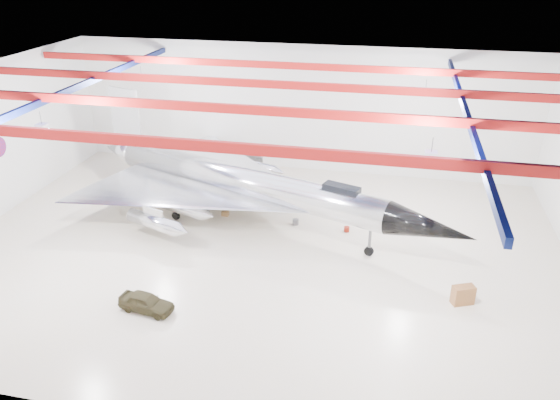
# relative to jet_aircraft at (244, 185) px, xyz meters

# --- Properties ---
(floor) EXTENTS (40.00, 40.00, 0.00)m
(floor) POSITION_rel_jet_aircraft_xyz_m (1.97, -4.10, -2.73)
(floor) COLOR beige
(floor) RESTS_ON ground
(wall_back) EXTENTS (40.00, 0.00, 40.00)m
(wall_back) POSITION_rel_jet_aircraft_xyz_m (1.97, 10.90, 2.77)
(wall_back) COLOR silver
(wall_back) RESTS_ON floor
(ceiling) EXTENTS (40.00, 40.00, 0.00)m
(ceiling) POSITION_rel_jet_aircraft_xyz_m (1.97, -4.10, 8.27)
(ceiling) COLOR #0A0F38
(ceiling) RESTS_ON wall_back
(ceiling_structure) EXTENTS (39.50, 29.50, 1.08)m
(ceiling_structure) POSITION_rel_jet_aircraft_xyz_m (1.97, -4.10, 7.59)
(ceiling_structure) COLOR #9D1311
(ceiling_structure) RESTS_ON ceiling
(jet_aircraft) EXTENTS (29.49, 22.22, 8.33)m
(jet_aircraft) POSITION_rel_jet_aircraft_xyz_m (0.00, 0.00, 0.00)
(jet_aircraft) COLOR silver
(jet_aircraft) RESTS_ON floor
(jeep) EXTENTS (3.29, 1.70, 1.07)m
(jeep) POSITION_rel_jet_aircraft_xyz_m (-2.30, -11.89, -2.20)
(jeep) COLOR #3B351D
(jeep) RESTS_ON floor
(desk) EXTENTS (1.37, 1.06, 1.12)m
(desk) POSITION_rel_jet_aircraft_xyz_m (14.83, -7.46, -2.17)
(desk) COLOR brown
(desk) RESTS_ON floor
(crate_ply) EXTENTS (0.59, 0.53, 0.34)m
(crate_ply) POSITION_rel_jet_aircraft_xyz_m (-5.76, 0.48, -2.56)
(crate_ply) COLOR olive
(crate_ply) RESTS_ON floor
(toolbox_red) EXTENTS (0.57, 0.50, 0.35)m
(toolbox_red) POSITION_rel_jet_aircraft_xyz_m (1.43, 4.99, -2.56)
(toolbox_red) COLOR maroon
(toolbox_red) RESTS_ON floor
(engine_drum) EXTENTS (0.58, 0.58, 0.40)m
(engine_drum) POSITION_rel_jet_aircraft_xyz_m (3.82, -0.03, -2.53)
(engine_drum) COLOR #59595B
(engine_drum) RESTS_ON floor
(crate_small) EXTENTS (0.37, 0.30, 0.25)m
(crate_small) POSITION_rel_jet_aircraft_xyz_m (-3.02, 1.03, -2.61)
(crate_small) COLOR #59595B
(crate_small) RESTS_ON floor
(tool_chest) EXTENTS (0.47, 0.47, 0.36)m
(tool_chest) POSITION_rel_jet_aircraft_xyz_m (7.55, -0.31, -2.55)
(tool_chest) COLOR maroon
(tool_chest) RESTS_ON floor
(oil_barrel) EXTENTS (0.51, 0.41, 0.35)m
(oil_barrel) POSITION_rel_jet_aircraft_xyz_m (-1.60, 0.24, -2.56)
(oil_barrel) COLOR olive
(oil_barrel) RESTS_ON floor
(spares_box) EXTENTS (0.53, 0.53, 0.37)m
(spares_box) POSITION_rel_jet_aircraft_xyz_m (1.85, 4.51, -2.55)
(spares_box) COLOR #59595B
(spares_box) RESTS_ON floor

